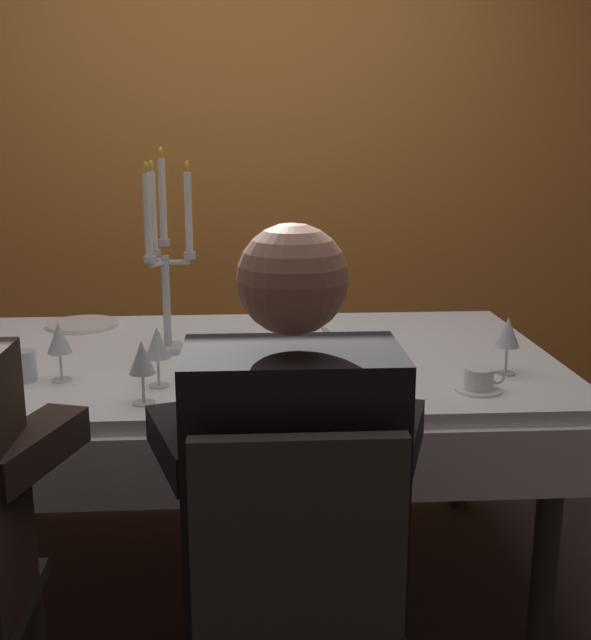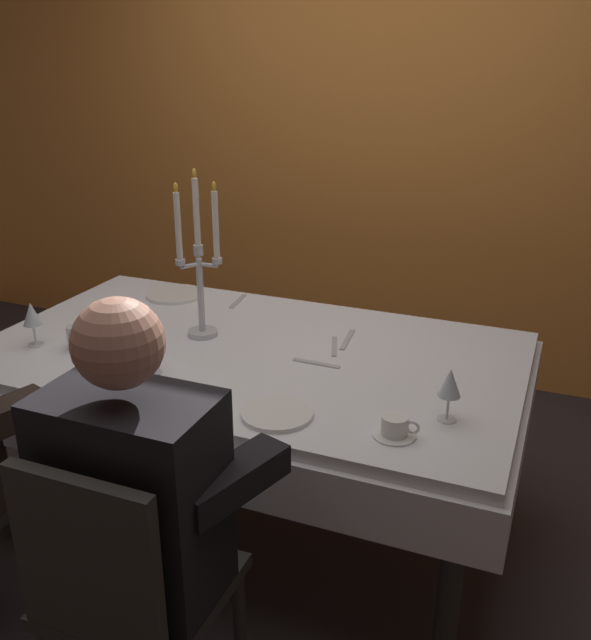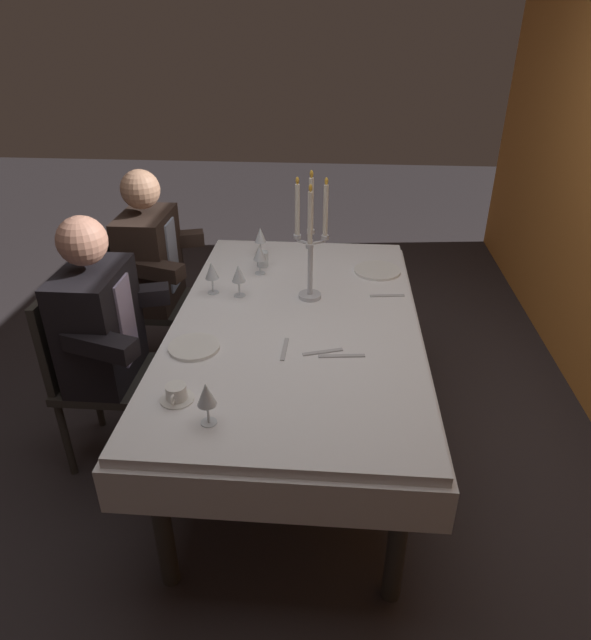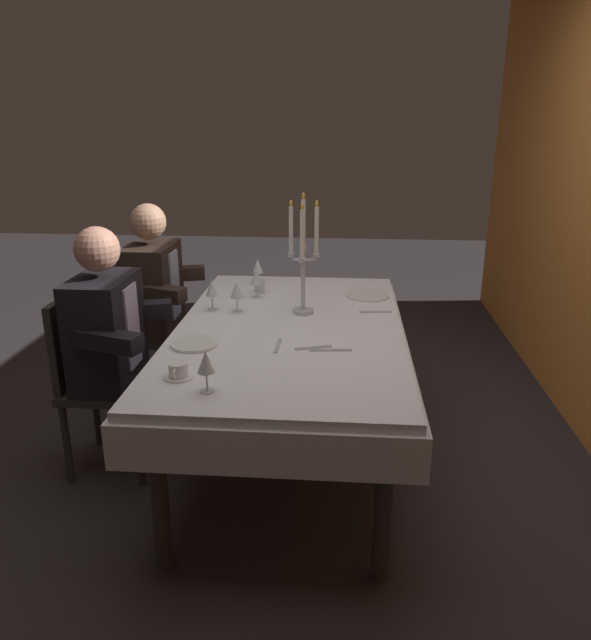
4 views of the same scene
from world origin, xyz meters
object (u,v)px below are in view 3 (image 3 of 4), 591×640
Objects in this scene: wine_glass_2 at (206,395)px; dinner_plate_1 at (377,271)px; candelabra at (311,244)px; seated_diner_1 at (97,324)px; wine_glass_1 at (260,236)px; dining_table at (296,341)px; wine_glass_3 at (259,253)px; dinner_plate_0 at (194,347)px; coffee_cup_0 at (176,394)px; seated_diner_0 at (149,259)px; water_tumbler_0 at (263,259)px; wine_glass_4 at (239,274)px; wine_glass_0 at (212,272)px.

dinner_plate_1 is at bearing 153.94° from wine_glass_2.
candelabra is 0.50× the size of seated_diner_1.
wine_glass_2 is at bearing 0.67° from wine_glass_1.
seated_diner_1 is (0.11, -0.89, 0.11)m from dining_table.
dining_table is 11.83× the size of wine_glass_3.
dinner_plate_1 is (-0.84, 0.80, 0.00)m from dinner_plate_0.
seated_diner_0 reaches higher than coffee_cup_0.
dinner_plate_0 is 0.86× the size of dinner_plate_1.
dinner_plate_0 is 0.51m from seated_diner_1.
candelabra reaches higher than wine_glass_1.
wine_glass_1 is at bearing 171.89° from dinner_plate_0.
water_tumbler_0 is 0.07× the size of seated_diner_1.
dining_table is 0.75m from coffee_cup_0.
dinner_plate_1 is 0.69m from wine_glass_1.
wine_glass_1 is at bearing -160.72° from dining_table.
wine_glass_2 is at bearing 24.93° from seated_diner_0.
wine_glass_1 is at bearing 143.45° from seated_diner_1.
wine_glass_2 is 1.54m from seated_diner_0.
coffee_cup_0 is (0.84, -0.09, -0.09)m from wine_glass_4.
wine_glass_1 is 0.13× the size of seated_diner_0.
wine_glass_1 reaches higher than dinner_plate_0.
wine_glass_4 is (0.02, 0.14, 0.00)m from wine_glass_0.
seated_diner_0 is (-0.09, -1.28, -0.01)m from dinner_plate_1.
dining_table is 0.51m from dinner_plate_0.
dining_table is 0.69m from dinner_plate_1.
candelabra is at bearing 30.93° from wine_glass_1.
dinner_plate_1 is 0.20× the size of seated_diner_1.
dinner_plate_0 and dinner_plate_1 have the same top height.
seated_diner_1 reaches higher than water_tumbler_0.
wine_glass_2 is at bearing 3.19° from wine_glass_4.
water_tumbler_0 is at bearing 84.63° from seated_diner_0.
dining_table is at bearing 54.20° from seated_diner_0.
dinner_plate_1 is 0.64m from wine_glass_3.
wine_glass_1 is at bearing 176.05° from wine_glass_4.
wine_glass_0 is at bearing -18.99° from wine_glass_1.
candelabra is at bearing 163.24° from wine_glass_2.
wine_glass_0 is at bearing -99.46° from wine_glass_4.
wine_glass_2 is at bearing -16.76° from candelabra.
wine_glass_0 is 1.00× the size of wine_glass_4.
wine_glass_1 is at bearing -179.33° from wine_glass_2.
candelabra is 0.62m from wine_glass_1.
wine_glass_2 is (0.97, -0.29, -0.16)m from candelabra.
candelabra is 3.79× the size of wine_glass_0.
candelabra is at bearing 88.25° from wine_glass_0.
wine_glass_4 is at bearing -13.58° from wine_glass_3.
water_tumbler_0 is at bearing 169.49° from wine_glass_4.
candelabra reaches higher than dining_table.
wine_glass_3 is 0.69m from seated_diner_0.
wine_glass_1 is 1.00× the size of wine_glass_2.
dinner_plate_1 is 0.78m from wine_glass_4.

